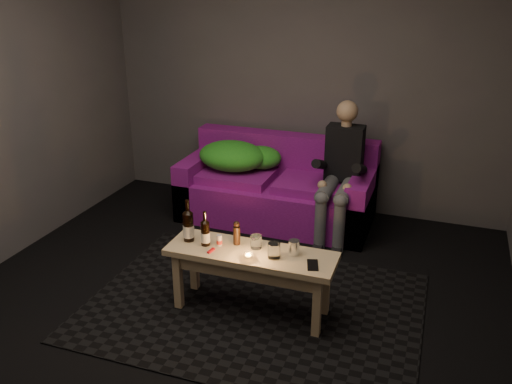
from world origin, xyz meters
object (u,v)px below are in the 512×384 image
(beer_bottle_a, at_px, (188,226))
(steel_cup, at_px, (294,248))
(coffee_table, at_px, (251,262))
(beer_bottle_b, at_px, (205,233))
(person, at_px, (341,169))
(sofa, at_px, (277,191))

(beer_bottle_a, bearing_deg, steel_cup, 4.18)
(coffee_table, bearing_deg, beer_bottle_b, -176.43)
(person, height_order, coffee_table, person)
(person, relative_size, beer_bottle_a, 3.93)
(person, height_order, steel_cup, person)
(coffee_table, bearing_deg, beer_bottle_a, 179.70)
(sofa, distance_m, coffee_table, 1.62)
(sofa, xyz_separation_m, steel_cup, (0.60, -1.53, 0.25))
(coffee_table, xyz_separation_m, beer_bottle_a, (-0.47, 0.00, 0.20))
(sofa, distance_m, steel_cup, 1.66)
(coffee_table, distance_m, beer_bottle_b, 0.38)
(sofa, relative_size, beer_bottle_a, 5.89)
(person, relative_size, coffee_table, 1.03)
(steel_cup, bearing_deg, coffee_table, -168.61)
(person, relative_size, beer_bottle_b, 4.78)
(sofa, bearing_deg, person, -13.23)
(beer_bottle_a, relative_size, steel_cup, 3.04)
(beer_bottle_b, bearing_deg, person, 66.29)
(beer_bottle_b, xyz_separation_m, steel_cup, (0.62, 0.08, -0.04))
(beer_bottle_b, bearing_deg, sofa, 89.56)
(person, bearing_deg, steel_cup, -91.02)
(steel_cup, bearing_deg, beer_bottle_b, -172.76)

